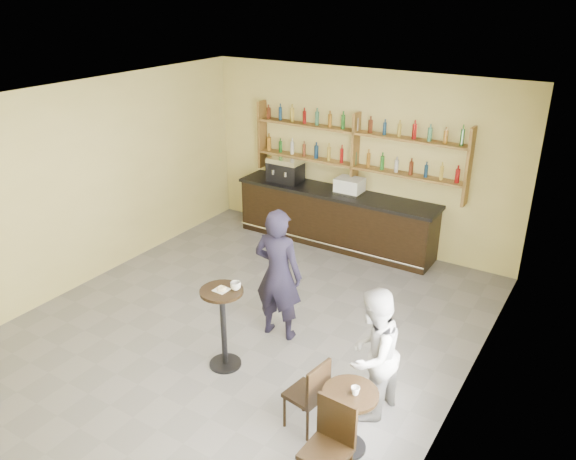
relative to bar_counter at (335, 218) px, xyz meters
The scene contains 22 objects.
floor 3.20m from the bar_counter, 85.64° to the right, with size 7.00×7.00×0.00m, color slate.
ceiling 4.14m from the bar_counter, 85.64° to the right, with size 7.00×7.00×0.00m, color white.
wall_back 1.16m from the bar_counter, 55.55° to the left, with size 7.00×7.00×0.00m, color #D3C778.
wall_left 4.33m from the bar_counter, 131.22° to the right, with size 7.00×7.00×0.00m, color #D3C778.
wall_right 4.65m from the bar_counter, 44.19° to the right, with size 7.00×7.00×0.00m, color #D3C778.
window_pane 5.55m from the bar_counter, 53.37° to the right, with size 2.00×2.00×0.00m, color white.
window_frame 5.54m from the bar_counter, 53.42° to the right, with size 0.04×1.70×2.10m, color black, non-canonical shape.
shelf_unit 1.33m from the bar_counter, 42.49° to the left, with size 4.00×0.26×1.40m, color brown, non-canonical shape.
liquor_bottles 1.50m from the bar_counter, 42.49° to the left, with size 3.68×0.10×1.00m, color #8C5919, non-canonical shape.
bar_counter is the anchor object (origin of this frame).
espresso_machine 1.32m from the bar_counter, behind, with size 0.64×0.41×0.45m, color black, non-canonical shape.
pastry_case 0.72m from the bar_counter, ahead, with size 0.49×0.39×0.29m, color silver, non-canonical shape.
pedestal_table 4.05m from the bar_counter, 82.43° to the right, with size 0.54×0.54×1.10m, color black, non-canonical shape.
napkin 4.10m from the bar_counter, 82.43° to the right, with size 0.17×0.17×0.00m, color white.
donut 4.11m from the bar_counter, 82.31° to the right, with size 0.12×0.12×0.04m, color gold.
cup_pedestal 4.03m from the bar_counter, 80.24° to the right, with size 0.13×0.13×0.10m, color white.
man_main 3.18m from the bar_counter, 76.58° to the right, with size 0.68×0.45×1.87m, color black.
cafe_table 5.11m from the bar_counter, 60.70° to the right, with size 0.58×0.58×0.73m, color black, non-canonical shape.
cup_cafe 5.14m from the bar_counter, 60.21° to the right, with size 0.09×0.09×0.08m, color white.
chair_west 4.82m from the bar_counter, 66.12° to the right, with size 0.38×0.38×0.88m, color black, non-canonical shape.
chair_south 5.66m from the bar_counter, 63.23° to the right, with size 0.42×0.42×0.96m, color black, non-canonical shape.
patron_second 4.56m from the bar_counter, 57.38° to the right, with size 0.77×0.60×1.58m, color gray.
Camera 1 is at (4.11, -5.46, 4.49)m, focal length 35.00 mm.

